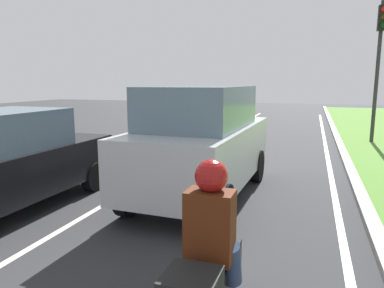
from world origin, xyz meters
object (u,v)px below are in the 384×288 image
car_sedan_left_lane (8,161)px  rider_person (211,223)px  traffic_light_near_right (380,48)px  car_suv_ahead (202,142)px

car_sedan_left_lane → rider_person: bearing=-26.2°
traffic_light_near_right → car_suv_ahead: bearing=-117.6°
car_suv_ahead → car_sedan_left_lane: 3.69m
car_suv_ahead → rider_person: (1.35, -4.14, 0.02)m
car_sedan_left_lane → car_suv_ahead: bearing=30.7°
car_sedan_left_lane → traffic_light_near_right: size_ratio=0.81×
car_sedan_left_lane → rider_person: car_sedan_left_lane is taller
car_suv_ahead → traffic_light_near_right: bearing=64.3°
car_suv_ahead → traffic_light_near_right: (4.36, 8.35, 2.44)m
car_suv_ahead → rider_person: car_suv_ahead is taller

